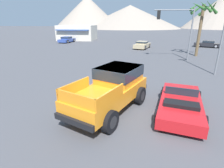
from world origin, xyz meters
TOP-DOWN VIEW (x-y plane):
  - ground_plane at (0.00, 0.00)m, footprint 320.00×320.00m
  - orange_pickup_truck at (-0.19, -0.17)m, footprint 3.72×5.40m
  - red_convertible_car at (3.08, -0.18)m, footprint 2.71×4.70m
  - parked_car_dark at (12.78, 24.28)m, footprint 4.49×3.08m
  - parked_car_blue at (-13.80, 27.69)m, footprint 2.42×4.47m
  - parked_car_tan at (1.67, 21.23)m, footprint 2.95×4.59m
  - traffic_light_main at (5.05, 12.84)m, footprint 4.19×0.38m
  - palm_tree_short at (8.39, 15.44)m, footprint 3.13×3.17m
  - storefront_building at (-13.40, 33.55)m, footprint 8.27×6.96m
  - distant_mountain_range at (8.22, 115.07)m, footprint 132.45×65.52m

SIDE VIEW (x-z plane):
  - ground_plane at x=0.00m, z-range 0.00..0.00m
  - red_convertible_car at x=3.08m, z-range -0.09..0.96m
  - parked_car_dark at x=12.78m, z-range 0.02..1.11m
  - parked_car_tan at x=1.67m, z-range 0.02..1.17m
  - parked_car_blue at x=-13.80m, z-range 0.02..1.20m
  - orange_pickup_truck at x=-0.19m, z-range 0.13..2.15m
  - storefront_building at x=-13.40m, z-range 0.00..3.34m
  - traffic_light_main at x=5.05m, z-range 1.14..6.70m
  - palm_tree_short at x=8.39m, z-range 1.69..8.17m
  - distant_mountain_range at x=8.22m, z-range -1.57..19.57m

